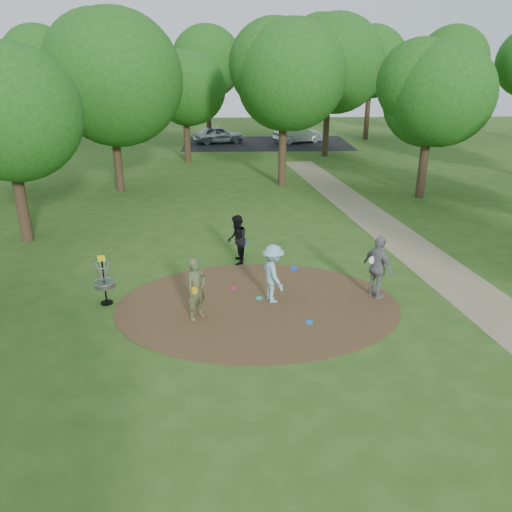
{
  "coord_description": "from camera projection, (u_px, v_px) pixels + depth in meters",
  "views": [
    {
      "loc": [
        -0.54,
        -13.18,
        6.84
      ],
      "look_at": [
        0.0,
        1.2,
        1.1
      ],
      "focal_mm": 35.0,
      "sensor_mm": 36.0,
      "label": 1
    }
  ],
  "objects": [
    {
      "name": "footpath",
      "position": [
        447.0,
        275.0,
        16.86
      ],
      "size": [
        7.55,
        39.89,
        0.01
      ],
      "primitive_type": "cube",
      "rotation": [
        0.0,
        0.0,
        0.14
      ],
      "color": "#8C7A5B",
      "rests_on": "ground"
    },
    {
      "name": "disc_ground_cyan",
      "position": [
        259.0,
        298.0,
        15.17
      ],
      "size": [
        0.22,
        0.22,
        0.02
      ],
      "primitive_type": "cylinder",
      "color": "#17B9AA",
      "rests_on": "dirt_clearing"
    },
    {
      "name": "player_waiting_with_disc",
      "position": [
        378.0,
        268.0,
        14.92
      ],
      "size": [
        0.99,
        1.24,
        1.97
      ],
      "color": "gray",
      "rests_on": "ground"
    },
    {
      "name": "player_walking_with_disc",
      "position": [
        237.0,
        240.0,
        17.5
      ],
      "size": [
        0.69,
        0.87,
        1.77
      ],
      "color": "black",
      "rests_on": "ground"
    },
    {
      "name": "dirt_clearing",
      "position": [
        258.0,
        305.0,
        14.78
      ],
      "size": [
        8.4,
        8.4,
        0.02
      ],
      "primitive_type": "cylinder",
      "color": "#47301C",
      "rests_on": "ground"
    },
    {
      "name": "ground",
      "position": [
        258.0,
        305.0,
        14.79
      ],
      "size": [
        100.0,
        100.0,
        0.0
      ],
      "primitive_type": "plane",
      "color": "#2D5119",
      "rests_on": "ground"
    },
    {
      "name": "disc_golf_basket",
      "position": [
        104.0,
        277.0,
        14.58
      ],
      "size": [
        0.63,
        0.63,
        1.54
      ],
      "color": "black",
      "rests_on": "ground"
    },
    {
      "name": "parking_lot",
      "position": [
        267.0,
        143.0,
        42.7
      ],
      "size": [
        14.0,
        8.0,
        0.01
      ],
      "primitive_type": "cube",
      "color": "black",
      "rests_on": "ground"
    },
    {
      "name": "player_throwing_with_disc",
      "position": [
        273.0,
        274.0,
        14.72
      ],
      "size": [
        1.26,
        1.31,
        1.79
      ],
      "color": "#8CC2D1",
      "rests_on": "ground"
    },
    {
      "name": "tree_ring",
      "position": [
        293.0,
        93.0,
        22.43
      ],
      "size": [
        37.92,
        45.76,
        9.59
      ],
      "color": "#332316",
      "rests_on": "ground"
    },
    {
      "name": "disc_ground_red",
      "position": [
        234.0,
        288.0,
        15.83
      ],
      "size": [
        0.22,
        0.22,
        0.02
      ],
      "primitive_type": "cylinder",
      "color": "#E41651",
      "rests_on": "dirt_clearing"
    },
    {
      "name": "player_observer_with_disc",
      "position": [
        196.0,
        289.0,
        13.74
      ],
      "size": [
        0.75,
        0.78,
        1.8
      ],
      "color": "#505A34",
      "rests_on": "ground"
    },
    {
      "name": "car_left",
      "position": [
        218.0,
        135.0,
        42.51
      ],
      "size": [
        4.53,
        2.78,
        1.44
      ],
      "primitive_type": "imported",
      "rotation": [
        0.0,
        0.0,
        1.84
      ],
      "color": "#AFB3B8",
      "rests_on": "ground"
    },
    {
      "name": "car_right",
      "position": [
        299.0,
        135.0,
        42.63
      ],
      "size": [
        4.54,
        2.95,
        1.41
      ],
      "primitive_type": "imported",
      "rotation": [
        0.0,
        0.0,
        1.94
      ],
      "color": "#B9BAC2",
      "rests_on": "ground"
    },
    {
      "name": "disc_ground_blue",
      "position": [
        309.0,
        322.0,
        13.79
      ],
      "size": [
        0.22,
        0.22,
        0.02
      ],
      "primitive_type": "cylinder",
      "color": "#0D75EA",
      "rests_on": "dirt_clearing"
    }
  ]
}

